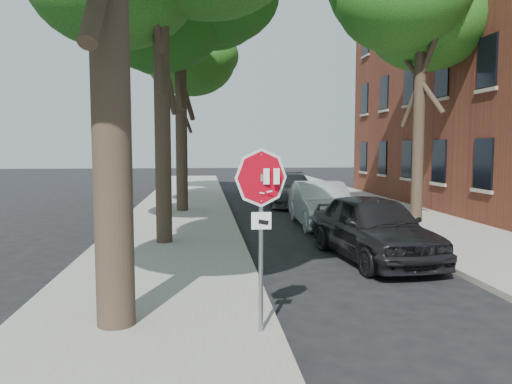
{
  "coord_description": "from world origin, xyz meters",
  "views": [
    {
      "loc": [
        -1.49,
        -6.87,
        2.74
      ],
      "look_at": [
        -0.69,
        0.76,
        2.05
      ],
      "focal_mm": 35.0,
      "sensor_mm": 36.0,
      "label": 1
    }
  ],
  "objects_px": {
    "car_a": "(373,227)",
    "car_b": "(321,204)",
    "tree_mid_b": "(179,17)",
    "car_d": "(268,181)",
    "tree_far": "(180,65)",
    "stop_sign": "(261,204)",
    "tree_right": "(420,17)",
    "car_c": "(291,189)"
  },
  "relations": [
    {
      "from": "car_c",
      "to": "tree_right",
      "type": "bearing_deg",
      "value": -57.11
    },
    {
      "from": "stop_sign",
      "to": "car_d",
      "type": "height_order",
      "value": "stop_sign"
    },
    {
      "from": "tree_mid_b",
      "to": "tree_far",
      "type": "bearing_deg",
      "value": 92.44
    },
    {
      "from": "car_d",
      "to": "tree_far",
      "type": "bearing_deg",
      "value": -165.86
    },
    {
      "from": "tree_far",
      "to": "tree_right",
      "type": "height_order",
      "value": "same"
    },
    {
      "from": "tree_mid_b",
      "to": "car_b",
      "type": "bearing_deg",
      "value": -40.12
    },
    {
      "from": "stop_sign",
      "to": "tree_far",
      "type": "height_order",
      "value": "tree_far"
    },
    {
      "from": "tree_mid_b",
      "to": "car_a",
      "type": "xyz_separation_m",
      "value": [
        5.02,
        -9.37,
        -7.19
      ]
    },
    {
      "from": "car_b",
      "to": "tree_mid_b",
      "type": "bearing_deg",
      "value": 141.31
    },
    {
      "from": "tree_right",
      "to": "tree_mid_b",
      "type": "bearing_deg",
      "value": 154.48
    },
    {
      "from": "tree_far",
      "to": "tree_right",
      "type": "distance_m",
      "value": 14.02
    },
    {
      "from": "car_d",
      "to": "car_b",
      "type": "bearing_deg",
      "value": -85.41
    },
    {
      "from": "stop_sign",
      "to": "tree_mid_b",
      "type": "relative_size",
      "value": 0.25
    },
    {
      "from": "stop_sign",
      "to": "car_a",
      "type": "distance_m",
      "value": 5.92
    },
    {
      "from": "tree_far",
      "to": "car_b",
      "type": "xyz_separation_m",
      "value": [
        5.25,
        -11.16,
        -6.44
      ]
    },
    {
      "from": "tree_far",
      "to": "tree_mid_b",
      "type": "bearing_deg",
      "value": -87.56
    },
    {
      "from": "tree_right",
      "to": "car_d",
      "type": "distance_m",
      "value": 14.09
    },
    {
      "from": "car_a",
      "to": "car_c",
      "type": "xyz_separation_m",
      "value": [
        0.0,
        11.55,
        -0.05
      ]
    },
    {
      "from": "car_c",
      "to": "car_d",
      "type": "xyz_separation_m",
      "value": [
        -0.38,
        5.77,
        0.04
      ]
    },
    {
      "from": "tree_right",
      "to": "car_a",
      "type": "distance_m",
      "value": 9.01
    },
    {
      "from": "tree_far",
      "to": "car_d",
      "type": "relative_size",
      "value": 1.62
    },
    {
      "from": "car_a",
      "to": "car_c",
      "type": "height_order",
      "value": "car_a"
    },
    {
      "from": "tree_mid_b",
      "to": "car_a",
      "type": "height_order",
      "value": "tree_mid_b"
    },
    {
      "from": "tree_far",
      "to": "tree_right",
      "type": "xyz_separation_m",
      "value": [
        8.7,
        -11.0,
        0.0
      ]
    },
    {
      "from": "car_b",
      "to": "car_c",
      "type": "relative_size",
      "value": 0.9
    },
    {
      "from": "stop_sign",
      "to": "car_a",
      "type": "xyz_separation_m",
      "value": [
        3.3,
        4.78,
        -1.15
      ]
    },
    {
      "from": "tree_mid_b",
      "to": "car_a",
      "type": "bearing_deg",
      "value": -61.79
    },
    {
      "from": "car_a",
      "to": "car_b",
      "type": "xyz_separation_m",
      "value": [
        -0.07,
        5.19,
        -0.03
      ]
    },
    {
      "from": "tree_mid_b",
      "to": "car_b",
      "type": "xyz_separation_m",
      "value": [
        4.95,
        -4.17,
        -7.22
      ]
    },
    {
      "from": "tree_mid_b",
      "to": "car_a",
      "type": "relative_size",
      "value": 2.2
    },
    {
      "from": "tree_mid_b",
      "to": "car_b",
      "type": "distance_m",
      "value": 9.7
    },
    {
      "from": "car_d",
      "to": "tree_mid_b",
      "type": "bearing_deg",
      "value": -117.16
    },
    {
      "from": "tree_mid_b",
      "to": "car_c",
      "type": "xyz_separation_m",
      "value": [
        5.02,
        2.18,
        -7.24
      ]
    },
    {
      "from": "tree_right",
      "to": "car_b",
      "type": "distance_m",
      "value": 7.31
    },
    {
      "from": "tree_right",
      "to": "car_c",
      "type": "height_order",
      "value": "tree_right"
    },
    {
      "from": "tree_mid_b",
      "to": "car_d",
      "type": "xyz_separation_m",
      "value": [
        4.64,
        7.95,
        -7.2
      ]
    },
    {
      "from": "car_a",
      "to": "car_b",
      "type": "bearing_deg",
      "value": 84.56
    },
    {
      "from": "tree_mid_b",
      "to": "car_d",
      "type": "relative_size",
      "value": 1.81
    },
    {
      "from": "tree_far",
      "to": "car_a",
      "type": "xyz_separation_m",
      "value": [
        5.32,
        -16.35,
        -6.41
      ]
    },
    {
      "from": "car_a",
      "to": "tree_right",
      "type": "bearing_deg",
      "value": 51.53
    },
    {
      "from": "tree_far",
      "to": "tree_right",
      "type": "relative_size",
      "value": 1.0
    },
    {
      "from": "car_a",
      "to": "car_c",
      "type": "bearing_deg",
      "value": 83.79
    }
  ]
}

